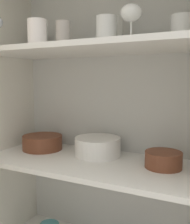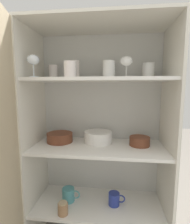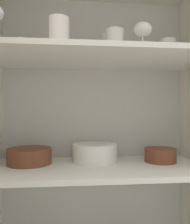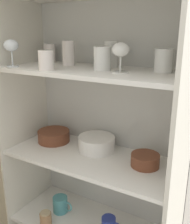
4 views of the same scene
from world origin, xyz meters
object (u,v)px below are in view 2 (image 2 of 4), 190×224
plate_stack_white (98,137)px  serving_bowl_small (140,141)px  storage_jar (63,208)px  mixing_bowl_large (60,137)px  coffee_mug_primary (69,195)px

plate_stack_white → serving_bowl_small: 0.29m
serving_bowl_small → storage_jar: (-0.50, -0.18, -0.43)m
serving_bowl_small → mixing_bowl_large: bearing=178.7°
plate_stack_white → mixing_bowl_large: bearing=-175.6°
serving_bowl_small → storage_jar: size_ratio=1.63×
mixing_bowl_large → storage_jar: (0.07, -0.19, -0.43)m
plate_stack_white → serving_bowl_small: bearing=-6.8°
mixing_bowl_large → coffee_mug_primary: (0.07, -0.06, -0.42)m
coffee_mug_primary → storage_jar: coffee_mug_primary is taller
plate_stack_white → storage_jar: bearing=-134.5°
plate_stack_white → storage_jar: size_ratio=2.35×
plate_stack_white → serving_bowl_small: plate_stack_white is taller
serving_bowl_small → coffee_mug_primary: 0.65m
plate_stack_white → mixing_bowl_large: size_ratio=1.07×
mixing_bowl_large → serving_bowl_small: 0.58m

